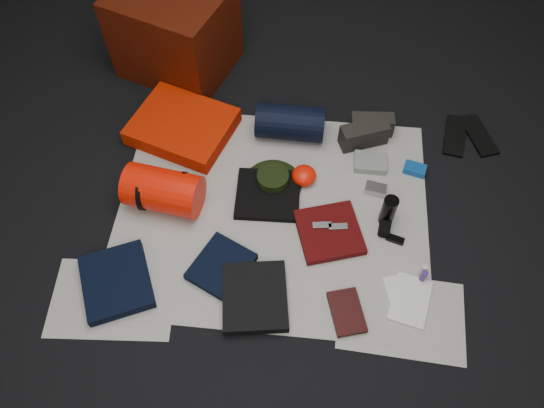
# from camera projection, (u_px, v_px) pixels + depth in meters

# --- Properties ---
(floor) EXTENTS (4.50, 4.50, 0.02)m
(floor) POSITION_uv_depth(u_px,v_px,m) (272.00, 213.00, 2.76)
(floor) COLOR black
(floor) RESTS_ON ground
(newspaper_mat) EXTENTS (1.60, 1.30, 0.01)m
(newspaper_mat) POSITION_uv_depth(u_px,v_px,m) (272.00, 212.00, 2.75)
(newspaper_mat) COLOR silver
(newspaper_mat) RESTS_ON floor
(newspaper_sheet_front_left) EXTENTS (0.61, 0.44, 0.00)m
(newspaper_sheet_front_left) POSITION_uv_depth(u_px,v_px,m) (113.00, 298.00, 2.50)
(newspaper_sheet_front_left) COLOR silver
(newspaper_sheet_front_left) RESTS_ON floor
(newspaper_sheet_front_right) EXTENTS (0.60, 0.43, 0.00)m
(newspaper_sheet_front_right) POSITION_uv_depth(u_px,v_px,m) (401.00, 315.00, 2.45)
(newspaper_sheet_front_right) COLOR silver
(newspaper_sheet_front_right) RESTS_ON floor
(red_cabinet) EXTENTS (0.76, 0.70, 0.52)m
(red_cabinet) POSITION_uv_depth(u_px,v_px,m) (175.00, 31.00, 3.13)
(red_cabinet) COLOR #461105
(red_cabinet) RESTS_ON floor
(sleeping_pad) EXTENTS (0.64, 0.58, 0.10)m
(sleeping_pad) POSITION_uv_depth(u_px,v_px,m) (183.00, 126.00, 3.00)
(sleeping_pad) COLOR red
(sleeping_pad) RESTS_ON newspaper_mat
(stuff_sack) EXTENTS (0.41, 0.28, 0.23)m
(stuff_sack) POSITION_uv_depth(u_px,v_px,m) (163.00, 190.00, 2.69)
(stuff_sack) COLOR #F81604
(stuff_sack) RESTS_ON newspaper_mat
(sack_strap_left) EXTENTS (0.02, 0.22, 0.22)m
(sack_strap_left) POSITION_uv_depth(u_px,v_px,m) (144.00, 189.00, 2.70)
(sack_strap_left) COLOR black
(sack_strap_left) RESTS_ON newspaper_mat
(sack_strap_right) EXTENTS (0.03, 0.22, 0.22)m
(sack_strap_right) POSITION_uv_depth(u_px,v_px,m) (183.00, 193.00, 2.69)
(sack_strap_right) COLOR black
(sack_strap_right) RESTS_ON newspaper_mat
(navy_duffel) EXTENTS (0.38, 0.20, 0.20)m
(navy_duffel) POSITION_uv_depth(u_px,v_px,m) (290.00, 123.00, 2.95)
(navy_duffel) COLOR black
(navy_duffel) RESTS_ON newspaper_mat
(boonie_brim) EXTENTS (0.36, 0.36, 0.01)m
(boonie_brim) POSITION_uv_depth(u_px,v_px,m) (273.00, 183.00, 2.84)
(boonie_brim) COLOR black
(boonie_brim) RESTS_ON newspaper_mat
(boonie_crown) EXTENTS (0.17, 0.17, 0.07)m
(boonie_crown) POSITION_uv_depth(u_px,v_px,m) (273.00, 179.00, 2.81)
(boonie_crown) COLOR black
(boonie_crown) RESTS_ON boonie_brim
(hiking_boot_left) EXTENTS (0.28, 0.19, 0.13)m
(hiking_boot_left) POSITION_uv_depth(u_px,v_px,m) (364.00, 135.00, 2.94)
(hiking_boot_left) COLOR black
(hiking_boot_left) RESTS_ON newspaper_mat
(hiking_boot_right) EXTENTS (0.24, 0.11, 0.12)m
(hiking_boot_right) POSITION_uv_depth(u_px,v_px,m) (372.00, 125.00, 2.99)
(hiking_boot_right) COLOR black
(hiking_boot_right) RESTS_ON newspaper_mat
(flip_flop_left) EXTENTS (0.16, 0.31, 0.02)m
(flip_flop_left) POSITION_uv_depth(u_px,v_px,m) (455.00, 136.00, 3.02)
(flip_flop_left) COLOR black
(flip_flop_left) RESTS_ON floor
(flip_flop_right) EXTENTS (0.21, 0.32, 0.02)m
(flip_flop_right) POSITION_uv_depth(u_px,v_px,m) (478.00, 135.00, 3.03)
(flip_flop_right) COLOR black
(flip_flop_right) RESTS_ON floor
(trousers_navy_a) EXTENTS (0.43, 0.45, 0.05)m
(trousers_navy_a) POSITION_uv_depth(u_px,v_px,m) (116.00, 282.00, 2.51)
(trousers_navy_a) COLOR black
(trousers_navy_a) RESTS_ON newspaper_mat
(trousers_navy_b) EXTENTS (0.34, 0.36, 0.04)m
(trousers_navy_b) POSITION_uv_depth(u_px,v_px,m) (221.00, 267.00, 2.56)
(trousers_navy_b) COLOR black
(trousers_navy_b) RESTS_ON newspaper_mat
(trousers_charcoal) EXTENTS (0.35, 0.38, 0.05)m
(trousers_charcoal) POSITION_uv_depth(u_px,v_px,m) (255.00, 297.00, 2.47)
(trousers_charcoal) COLOR black
(trousers_charcoal) RESTS_ON newspaper_mat
(black_tshirt) EXTENTS (0.34, 0.32, 0.03)m
(black_tshirt) POSITION_uv_depth(u_px,v_px,m) (268.00, 195.00, 2.79)
(black_tshirt) COLOR black
(black_tshirt) RESTS_ON newspaper_mat
(red_shirt) EXTENTS (0.38, 0.38, 0.04)m
(red_shirt) POSITION_uv_depth(u_px,v_px,m) (329.00, 232.00, 2.66)
(red_shirt) COLOR #490808
(red_shirt) RESTS_ON newspaper_mat
(orange_stuff_sack) EXTENTS (0.17, 0.17, 0.09)m
(orange_stuff_sack) POSITION_uv_depth(u_px,v_px,m) (304.00, 175.00, 2.82)
(orange_stuff_sack) COLOR #F81604
(orange_stuff_sack) RESTS_ON newspaper_mat
(first_aid_pouch) EXTENTS (0.18, 0.13, 0.04)m
(first_aid_pouch) POSITION_uv_depth(u_px,v_px,m) (370.00, 163.00, 2.90)
(first_aid_pouch) COLOR gray
(first_aid_pouch) RESTS_ON newspaper_mat
(water_bottle) EXTENTS (0.09, 0.09, 0.19)m
(water_bottle) POSITION_uv_depth(u_px,v_px,m) (388.00, 211.00, 2.64)
(water_bottle) COLOR black
(water_bottle) RESTS_ON newspaper_mat
(speaker) EXTENTS (0.08, 0.16, 0.06)m
(speaker) POSITION_uv_depth(u_px,v_px,m) (386.00, 222.00, 2.68)
(speaker) COLOR black
(speaker) RESTS_ON newspaper_mat
(compact_camera) EXTENTS (0.12, 0.08, 0.04)m
(compact_camera) POSITION_uv_depth(u_px,v_px,m) (375.00, 189.00, 2.80)
(compact_camera) COLOR #A9A9AD
(compact_camera) RESTS_ON newspaper_mat
(cyan_case) EXTENTS (0.13, 0.10, 0.04)m
(cyan_case) POSITION_uv_depth(u_px,v_px,m) (415.00, 169.00, 2.88)
(cyan_case) COLOR #0E468F
(cyan_case) RESTS_ON newspaper_mat
(toiletry_purple) EXTENTS (0.03, 0.03, 0.09)m
(toiletry_purple) POSITION_uv_depth(u_px,v_px,m) (423.00, 276.00, 2.51)
(toiletry_purple) COLOR #41277F
(toiletry_purple) RESTS_ON newspaper_mat
(toiletry_clear) EXTENTS (0.04, 0.04, 0.09)m
(toiletry_clear) POSITION_uv_depth(u_px,v_px,m) (423.00, 271.00, 2.52)
(toiletry_clear) COLOR #BABFBA
(toiletry_clear) RESTS_ON newspaper_mat
(paperback_book) EXTENTS (0.20, 0.25, 0.03)m
(paperback_book) POSITION_uv_depth(u_px,v_px,m) (347.00, 312.00, 2.44)
(paperback_book) COLOR black
(paperback_book) RESTS_ON newspaper_mat
(map_booklet) EXTENTS (0.22, 0.28, 0.01)m
(map_booklet) POSITION_uv_depth(u_px,v_px,m) (410.00, 300.00, 2.48)
(map_booklet) COLOR silver
(map_booklet) RESTS_ON newspaper_mat
(map_printout) EXTENTS (0.17, 0.20, 0.01)m
(map_printout) POSITION_uv_depth(u_px,v_px,m) (400.00, 291.00, 2.51)
(map_printout) COLOR silver
(map_printout) RESTS_ON newspaper_mat
(sunglasses) EXTENTS (0.10, 0.06, 0.02)m
(sunglasses) POSITION_uv_depth(u_px,v_px,m) (395.00, 239.00, 2.65)
(sunglasses) COLOR black
(sunglasses) RESTS_ON newspaper_mat
(key_cluster) EXTENTS (0.11, 0.11, 0.01)m
(key_cluster) POSITION_uv_depth(u_px,v_px,m) (106.00, 307.00, 2.46)
(key_cluster) COLOR #A9A9AD
(key_cluster) RESTS_ON newspaper_mat
(tape_roll) EXTENTS (0.05, 0.05, 0.04)m
(tape_roll) POSITION_uv_depth(u_px,v_px,m) (272.00, 187.00, 2.77)
(tape_roll) COLOR silver
(tape_roll) RESTS_ON black_tshirt
(energy_bar_a) EXTENTS (0.10, 0.05, 0.01)m
(energy_bar_a) POSITION_uv_depth(u_px,v_px,m) (322.00, 225.00, 2.65)
(energy_bar_a) COLOR #A9A9AD
(energy_bar_a) RESTS_ON red_shirt
(energy_bar_b) EXTENTS (0.10, 0.05, 0.01)m
(energy_bar_b) POSITION_uv_depth(u_px,v_px,m) (338.00, 227.00, 2.65)
(energy_bar_b) COLOR #A9A9AD
(energy_bar_b) RESTS_ON red_shirt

